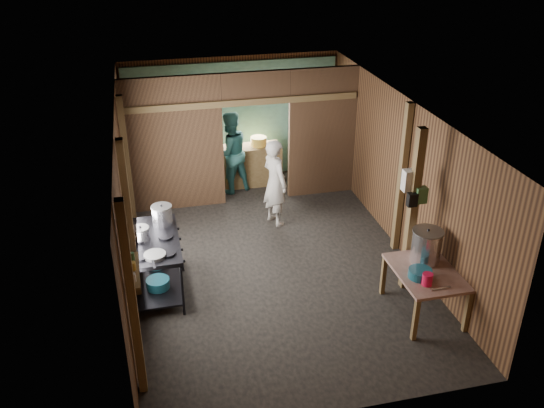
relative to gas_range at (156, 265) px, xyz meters
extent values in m
cube|color=black|center=(1.88, 0.55, -0.45)|extent=(4.50, 7.00, 0.00)
cube|color=#262421|center=(1.88, 0.55, 2.15)|extent=(4.50, 7.00, 0.00)
cube|color=brown|center=(1.88, 4.05, 0.85)|extent=(4.50, 0.00, 2.60)
cube|color=brown|center=(1.88, -2.95, 0.85)|extent=(4.50, 0.00, 2.60)
cube|color=brown|center=(-0.37, 0.55, 0.85)|extent=(0.00, 7.00, 2.60)
cube|color=brown|center=(4.13, 0.55, 0.85)|extent=(0.00, 7.00, 2.60)
cube|color=brown|center=(0.55, 2.75, 0.85)|extent=(1.85, 0.10, 2.60)
cube|color=brown|center=(3.46, 2.75, 0.85)|extent=(1.35, 0.10, 2.60)
cube|color=brown|center=(2.13, 2.75, 1.85)|extent=(1.30, 0.10, 0.60)
cube|color=#6BB6AA|center=(1.88, 3.99, 0.80)|extent=(4.40, 0.06, 2.50)
cube|color=olive|center=(2.18, 3.50, -0.03)|extent=(1.20, 0.50, 0.85)
cylinder|color=white|center=(2.13, 3.95, 1.45)|extent=(0.20, 0.03, 0.20)
cube|color=olive|center=(-0.30, -2.05, 0.85)|extent=(0.10, 0.12, 2.60)
cube|color=olive|center=(-0.30, -0.25, 0.85)|extent=(0.10, 0.12, 2.60)
cube|color=olive|center=(-0.30, 1.75, 0.85)|extent=(0.10, 0.12, 2.60)
cube|color=olive|center=(4.06, 0.35, 0.85)|extent=(0.10, 0.12, 2.60)
cube|color=olive|center=(3.73, -0.75, 0.85)|extent=(0.12, 0.12, 2.60)
cube|color=olive|center=(1.88, 2.70, 1.60)|extent=(4.40, 0.12, 0.12)
cylinder|color=gray|center=(-0.33, 0.95, 1.20)|extent=(0.03, 0.34, 0.34)
cylinder|color=black|center=(-0.33, 1.35, 1.10)|extent=(0.03, 0.30, 0.30)
cube|color=olive|center=(-0.27, -1.55, 0.95)|extent=(0.14, 0.80, 0.03)
cylinder|color=white|center=(-0.27, -1.80, 1.01)|extent=(0.07, 0.07, 0.10)
cylinder|color=gold|center=(-0.27, -1.55, 1.01)|extent=(0.08, 0.08, 0.10)
cylinder|color=#3E723C|center=(-0.27, -1.33, 1.01)|extent=(0.06, 0.06, 0.10)
cube|color=white|center=(3.68, -0.67, 1.33)|extent=(0.22, 0.15, 0.32)
cube|color=#3E723C|center=(3.80, -0.81, 1.15)|extent=(0.16, 0.12, 0.24)
cube|color=black|center=(3.66, -0.83, 1.10)|extent=(0.14, 0.10, 0.20)
cylinder|color=#175162|center=(0.00, -0.19, -0.21)|extent=(0.35, 0.35, 0.14)
cylinder|color=#175162|center=(0.00, 0.40, -0.22)|extent=(0.28, 0.28, 0.11)
cylinder|color=#175162|center=(3.55, -1.52, 0.30)|extent=(0.38, 0.38, 0.12)
cylinder|color=red|center=(3.56, -1.71, 0.33)|extent=(0.16, 0.16, 0.17)
cube|color=silver|center=(3.70, -1.84, 0.25)|extent=(0.30, 0.04, 0.01)
cylinder|color=gold|center=(2.33, 3.50, 0.49)|extent=(0.33, 0.33, 0.18)
cylinder|color=red|center=(1.87, 3.50, 0.47)|extent=(0.13, 0.13, 0.15)
imported|color=beige|center=(2.25, 1.71, 0.36)|extent=(0.59, 0.70, 1.63)
imported|color=#307170|center=(1.68, 3.24, 0.40)|extent=(0.99, 0.89, 1.70)
camera|label=1|loc=(0.02, -7.63, 4.83)|focal=38.57mm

